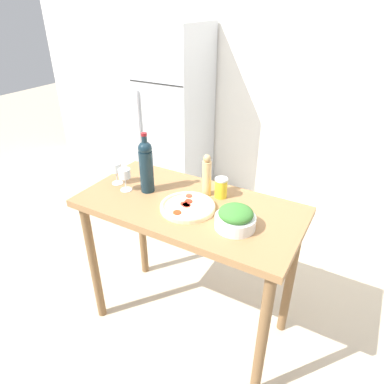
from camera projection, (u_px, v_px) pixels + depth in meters
ground_plane at (190, 320)px, 2.38m from camera, size 14.00×14.00×0.00m
wall_back at (291, 79)px, 3.17m from camera, size 6.40×0.08×2.60m
refrigerator at (175, 116)px, 3.54m from camera, size 0.60×0.67×1.78m
prep_counter at (189, 225)px, 1.98m from camera, size 1.26×0.63×0.95m
wine_bottle at (146, 165)px, 1.96m from camera, size 0.08×0.08×0.36m
wine_glass_near at (125, 175)px, 2.00m from camera, size 0.07×0.07×0.14m
wine_glass_far at (116, 169)px, 2.08m from camera, size 0.07×0.07×0.14m
pepper_mill at (207, 176)px, 1.95m from camera, size 0.05×0.05×0.25m
salad_bowl at (235, 218)px, 1.69m from camera, size 0.21×0.21×0.12m
homemade_pizza at (188, 207)px, 1.86m from camera, size 0.30×0.30×0.03m
salt_canister at (221, 188)px, 1.95m from camera, size 0.07×0.07×0.12m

